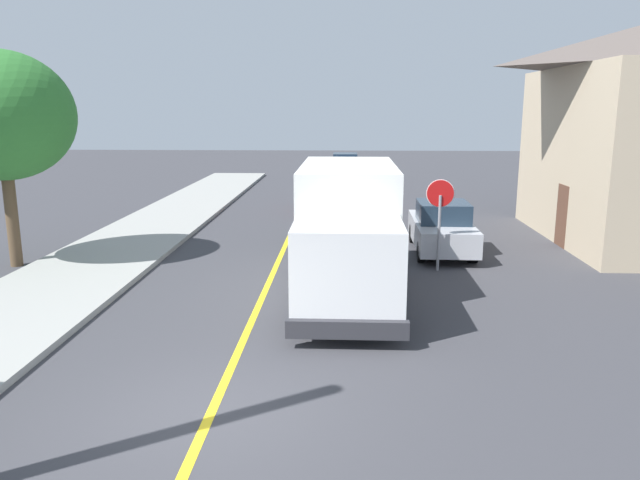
{
  "coord_description": "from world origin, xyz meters",
  "views": [
    {
      "loc": [
        2.05,
        -8.52,
        4.61
      ],
      "look_at": [
        1.43,
        6.25,
        1.4
      ],
      "focal_mm": 34.11,
      "sensor_mm": 36.0,
      "label": 1
    }
  ],
  "objects": [
    {
      "name": "ground_plane",
      "position": [
        0.0,
        0.0,
        0.0
      ],
      "size": [
        120.0,
        120.0,
        0.0
      ],
      "primitive_type": "plane",
      "color": "#38383D"
    },
    {
      "name": "parked_car_near",
      "position": [
        1.81,
        13.55,
        0.79
      ],
      "size": [
        1.9,
        4.44,
        1.67
      ],
      "color": "#4C564C",
      "rests_on": "ground"
    },
    {
      "name": "box_truck",
      "position": [
        2.12,
        6.47,
        1.77
      ],
      "size": [
        2.43,
        7.19,
        3.2
      ],
      "color": "silver",
      "rests_on": "ground"
    },
    {
      "name": "street_tree_near",
      "position": [
        -7.76,
        8.68,
        4.39
      ],
      "size": [
        4.08,
        4.08,
        6.25
      ],
      "color": "brown",
      "rests_on": "ground"
    },
    {
      "name": "parked_car_furthest",
      "position": [
        2.01,
        32.29,
        0.79
      ],
      "size": [
        1.82,
        4.41,
        1.67
      ],
      "color": "#2D4793",
      "rests_on": "ground"
    },
    {
      "name": "parked_car_mid",
      "position": [
        1.68,
        19.55,
        0.79
      ],
      "size": [
        1.97,
        4.47,
        1.67
      ],
      "color": "maroon",
      "rests_on": "ground"
    },
    {
      "name": "stop_sign",
      "position": [
        4.74,
        8.71,
        1.86
      ],
      "size": [
        0.8,
        0.1,
        2.65
      ],
      "color": "gray",
      "rests_on": "ground"
    },
    {
      "name": "centre_line_yellow",
      "position": [
        0.0,
        10.0,
        0.0
      ],
      "size": [
        0.16,
        56.0,
        0.01
      ],
      "primitive_type": "cube",
      "color": "gold",
      "rests_on": "ground"
    },
    {
      "name": "parked_van_across",
      "position": [
        5.2,
        11.03,
        0.79
      ],
      "size": [
        1.87,
        4.43,
        1.67
      ],
      "color": "#B7B7BC",
      "rests_on": "ground"
    },
    {
      "name": "parked_car_far",
      "position": [
        2.22,
        25.59,
        0.79
      ],
      "size": [
        1.99,
        4.48,
        1.67
      ],
      "color": "#B7B7BC",
      "rests_on": "ground"
    },
    {
      "name": "sidewalk_curb",
      "position": [
        -5.4,
        4.0,
        0.07
      ],
      "size": [
        3.6,
        60.0,
        0.15
      ],
      "primitive_type": "cube",
      "color": "gray",
      "rests_on": "ground"
    }
  ]
}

